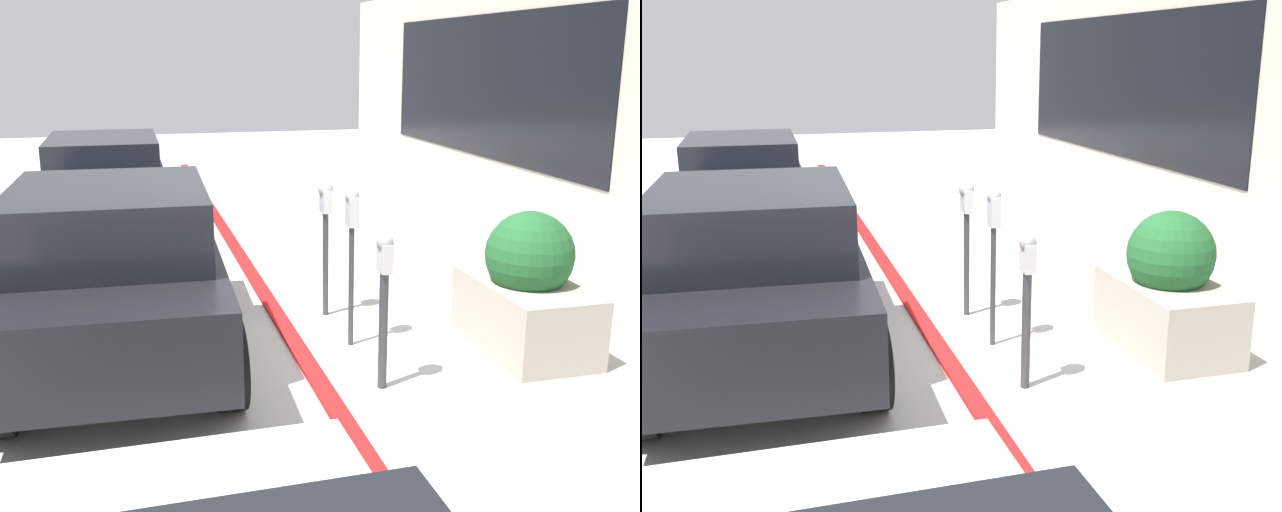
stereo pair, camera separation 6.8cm
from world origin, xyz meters
The scene contains 8 objects.
ground_plane centered at (0.00, 0.00, 0.00)m, with size 40.00×40.00×0.00m, color beige.
curb_strip centered at (0.00, 0.08, 0.02)m, with size 24.50×0.16×0.04m.
parking_meter_nearest centered at (-0.91, -0.40, 0.85)m, with size 0.17×0.14×1.29m.
parking_meter_second centered at (0.05, -0.43, 1.09)m, with size 0.16×0.13×1.49m.
parking_meter_middle centered at (0.93, -0.42, 1.03)m, with size 0.19×0.16×1.41m.
planter_box centered at (-0.44, -1.96, 0.56)m, with size 1.41×0.82×1.30m.
parked_car_middle centered at (0.22, 1.68, 0.84)m, with size 3.94×1.94×1.60m.
parked_car_rear centered at (5.54, 1.81, 0.78)m, with size 4.35×1.86×1.46m.
Camera 1 is at (-6.26, 1.54, 2.65)m, focal length 42.00 mm.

